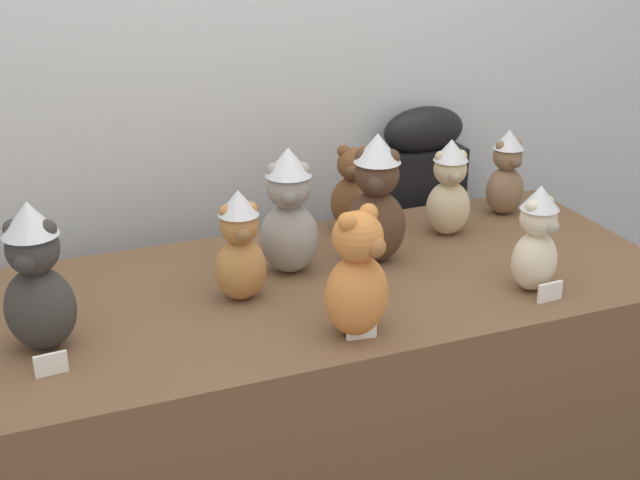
{
  "coord_description": "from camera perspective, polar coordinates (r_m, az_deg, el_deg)",
  "views": [
    {
      "loc": [
        -0.78,
        -1.7,
        1.78
      ],
      "look_at": [
        0.0,
        0.25,
        0.9
      ],
      "focal_mm": 50.4,
      "sensor_mm": 36.0,
      "label": 1
    }
  ],
  "objects": [
    {
      "name": "wall_back",
      "position": [
        2.75,
        -5.16,
        12.63
      ],
      "size": [
        7.0,
        0.08,
        2.6
      ],
      "primitive_type": "cube",
      "color": "silver",
      "rests_on": "ground_plane"
    },
    {
      "name": "display_table",
      "position": [
        2.52,
        0.0,
        -10.78
      ],
      "size": [
        1.86,
        0.8,
        0.78
      ],
      "primitive_type": "cube",
      "color": "brown",
      "rests_on": "ground_plane"
    },
    {
      "name": "instrument_case",
      "position": [
        3.08,
        6.23,
        -1.14
      ],
      "size": [
        0.28,
        0.12,
        1.07
      ],
      "rotation": [
        0.0,
        0.0,
        0.0
      ],
      "color": "black",
      "rests_on": "ground_plane"
    },
    {
      "name": "teddy_bear_cream",
      "position": [
        2.3,
        13.59,
        0.02
      ],
      "size": [
        0.15,
        0.14,
        0.28
      ],
      "rotation": [
        0.0,
        0.0,
        0.33
      ],
      "color": "beige",
      "rests_on": "display_table"
    },
    {
      "name": "teddy_bear_charcoal",
      "position": [
        2.04,
        -17.56,
        -2.36
      ],
      "size": [
        0.2,
        0.19,
        0.35
      ],
      "rotation": [
        0.0,
        0.0,
        -0.41
      ],
      "color": "#383533",
      "rests_on": "display_table"
    },
    {
      "name": "teddy_bear_mocha",
      "position": [
        2.8,
        11.75,
        4.17
      ],
      "size": [
        0.13,
        0.11,
        0.27
      ],
      "rotation": [
        0.0,
        0.0,
        0.1
      ],
      "color": "#7F6047",
      "rests_on": "display_table"
    },
    {
      "name": "teddy_bear_cocoa",
      "position": [
        2.39,
        3.59,
        2.55
      ],
      "size": [
        0.21,
        0.2,
        0.36
      ],
      "rotation": [
        0.0,
        0.0,
        -0.52
      ],
      "color": "#4C3323",
      "rests_on": "display_table"
    },
    {
      "name": "teddy_bear_chestnut",
      "position": [
        2.62,
        2.12,
        3.13
      ],
      "size": [
        0.17,
        0.16,
        0.26
      ],
      "rotation": [
        0.0,
        0.0,
        -0.53
      ],
      "color": "brown",
      "rests_on": "display_table"
    },
    {
      "name": "teddy_bear_ginger",
      "position": [
        2.02,
        2.39,
        -2.34
      ],
      "size": [
        0.2,
        0.19,
        0.31
      ],
      "rotation": [
        0.0,
        0.0,
        0.45
      ],
      "color": "#D17F3D",
      "rests_on": "display_table"
    },
    {
      "name": "teddy_bear_caramel",
      "position": [
        2.19,
        -5.11,
        -0.44
      ],
      "size": [
        0.13,
        0.12,
        0.29
      ],
      "rotation": [
        0.0,
        0.0,
        -0.05
      ],
      "color": "#B27A42",
      "rests_on": "display_table"
    },
    {
      "name": "teddy_bear_ash",
      "position": [
        2.32,
        -1.98,
        1.76
      ],
      "size": [
        0.19,
        0.17,
        0.34
      ],
      "rotation": [
        0.0,
        0.0,
        -0.3
      ],
      "color": "gray",
      "rests_on": "display_table"
    },
    {
      "name": "teddy_bear_sand",
      "position": [
        2.61,
        8.2,
        3.25
      ],
      "size": [
        0.15,
        0.13,
        0.29
      ],
      "rotation": [
        0.0,
        0.0,
        -0.18
      ],
      "color": "#CCB78E",
      "rests_on": "display_table"
    },
    {
      "name": "name_card_front_left",
      "position": [
        2.29,
        14.4,
        -3.22
      ],
      "size": [
        0.07,
        0.01,
        0.05
      ],
      "primitive_type": "cube",
      "rotation": [
        0.0,
        0.0,
        0.06
      ],
      "color": "white",
      "rests_on": "display_table"
    },
    {
      "name": "name_card_front_middle",
      "position": [
        2.05,
        2.65,
        -5.65
      ],
      "size": [
        0.07,
        0.02,
        0.05
      ],
      "primitive_type": "cube",
      "rotation": [
        0.0,
        0.0,
        -0.14
      ],
      "color": "white",
      "rests_on": "display_table"
    },
    {
      "name": "name_card_front_right",
      "position": [
        2.0,
        -16.72,
        -7.56
      ],
      "size": [
        0.07,
        0.01,
        0.05
      ],
      "primitive_type": "cube",
      "rotation": [
        0.0,
        0.0,
        0.08
      ],
      "color": "white",
      "rests_on": "display_table"
    }
  ]
}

